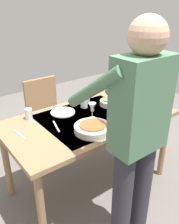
% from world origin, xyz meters
% --- Properties ---
extents(ground_plane, '(6.00, 6.00, 0.00)m').
position_xyz_m(ground_plane, '(0.00, 0.00, 0.00)').
color(ground_plane, '#66605B').
extents(dining_table, '(1.55, 0.84, 0.78)m').
position_xyz_m(dining_table, '(0.00, 0.00, 0.69)').
color(dining_table, '#93704C').
rests_on(dining_table, ground_plane).
extents(chair_near, '(0.40, 0.40, 0.91)m').
position_xyz_m(chair_near, '(0.04, -0.80, 0.53)').
color(chair_near, brown).
rests_on(chair_near, ground_plane).
extents(person_server, '(0.42, 0.61, 1.69)m').
position_xyz_m(person_server, '(0.15, 0.68, 0.96)').
color(person_server, '#2D2D38').
rests_on(person_server, ground_plane).
extents(wine_bottle, '(0.07, 0.07, 0.30)m').
position_xyz_m(wine_bottle, '(-0.64, -0.29, 0.89)').
color(wine_bottle, black).
rests_on(wine_bottle, dining_table).
extents(wine_glass_left, '(0.07, 0.07, 0.15)m').
position_xyz_m(wine_glass_left, '(-0.54, -0.22, 0.88)').
color(wine_glass_left, white).
rests_on(wine_glass_left, dining_table).
extents(wine_glass_right, '(0.07, 0.07, 0.15)m').
position_xyz_m(wine_glass_right, '(0.00, 0.04, 0.88)').
color(wine_glass_right, white).
rests_on(wine_glass_right, dining_table).
extents(water_cup_near_left, '(0.06, 0.06, 0.10)m').
position_xyz_m(water_cup_near_left, '(0.45, -0.30, 0.83)').
color(water_cup_near_left, silver).
rests_on(water_cup_near_left, dining_table).
extents(water_cup_near_right, '(0.08, 0.08, 0.11)m').
position_xyz_m(water_cup_near_right, '(-0.19, -0.31, 0.83)').
color(water_cup_near_right, silver).
rests_on(water_cup_near_right, dining_table).
extents(water_cup_far_left, '(0.07, 0.07, 0.11)m').
position_xyz_m(water_cup_far_left, '(-0.09, -0.20, 0.83)').
color(water_cup_far_left, silver).
rests_on(water_cup_far_left, dining_table).
extents(serving_bowl_pasta, '(0.30, 0.30, 0.07)m').
position_xyz_m(serving_bowl_pasta, '(0.14, 0.23, 0.81)').
color(serving_bowl_pasta, white).
rests_on(serving_bowl_pasta, dining_table).
extents(side_bowl_salad, '(0.18, 0.18, 0.07)m').
position_xyz_m(side_bowl_salad, '(-0.31, -0.09, 0.81)').
color(side_bowl_salad, white).
rests_on(side_bowl_salad, dining_table).
extents(side_bowl_bread, '(0.16, 0.16, 0.07)m').
position_xyz_m(side_bowl_bread, '(-0.62, 0.11, 0.81)').
color(side_bowl_bread, white).
rests_on(side_bowl_bread, dining_table).
extents(dinner_plate_near, '(0.23, 0.23, 0.01)m').
position_xyz_m(dinner_plate_near, '(-0.27, 0.18, 0.78)').
color(dinner_plate_near, white).
rests_on(dinner_plate_near, dining_table).
extents(dinner_plate_far, '(0.23, 0.23, 0.01)m').
position_xyz_m(dinner_plate_far, '(0.15, -0.22, 0.78)').
color(dinner_plate_far, white).
rests_on(dinner_plate_far, dining_table).
extents(table_knife, '(0.07, 0.20, 0.00)m').
position_xyz_m(table_knife, '(0.33, -0.03, 0.78)').
color(table_knife, silver).
rests_on(table_knife, dining_table).
extents(table_fork, '(0.03, 0.18, 0.00)m').
position_xyz_m(table_fork, '(0.63, -0.09, 0.78)').
color(table_fork, silver).
rests_on(table_fork, dining_table).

